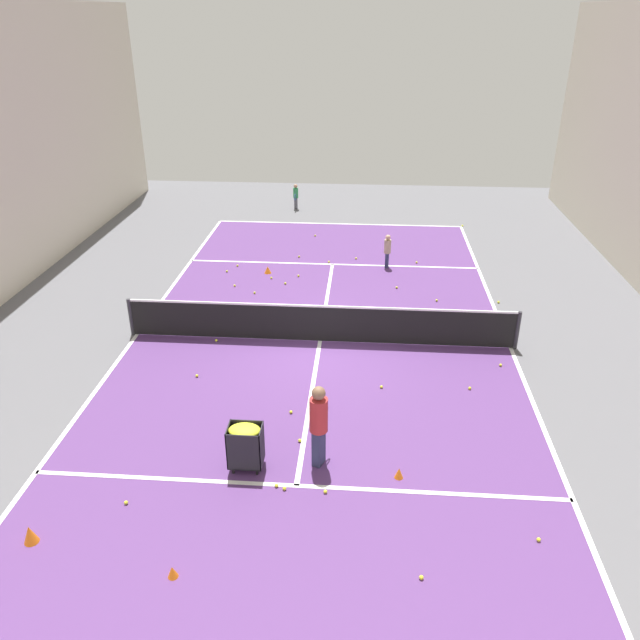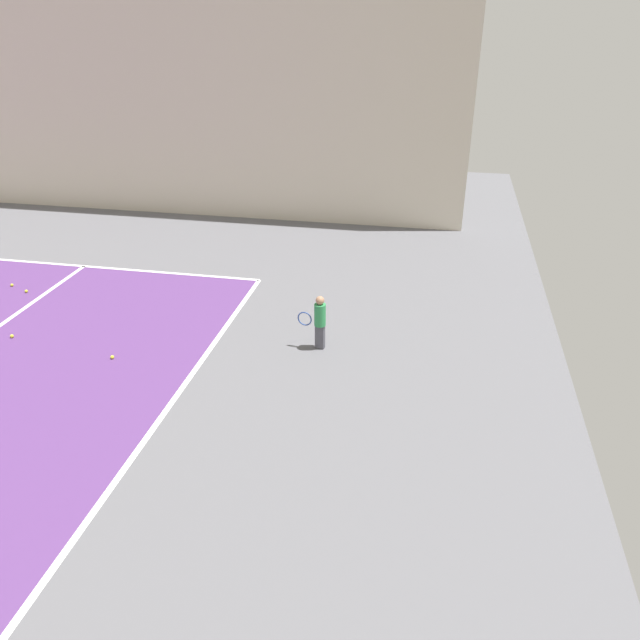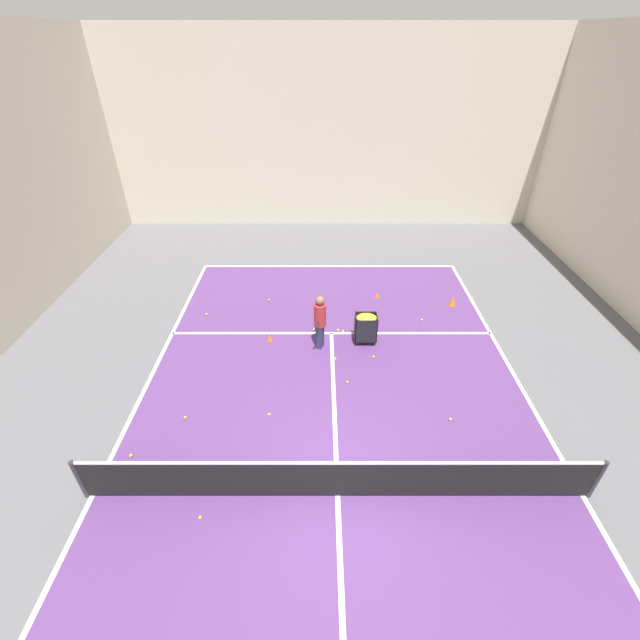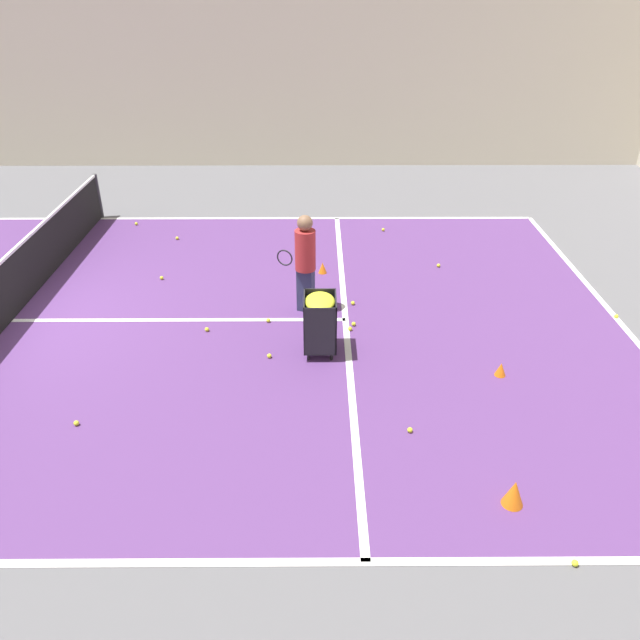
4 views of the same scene
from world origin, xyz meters
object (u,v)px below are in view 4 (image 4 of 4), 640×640
(training_cone_0, at_px, (323,268))
(ball_cart, at_px, (320,314))
(coach_at_net, at_px, (305,258))
(tennis_net, at_px, (4,292))

(training_cone_0, bearing_deg, ball_cart, -1.31)
(coach_at_net, xyz_separation_m, training_cone_0, (-1.50, 0.30, -0.86))
(tennis_net, distance_m, training_cone_0, 5.51)
(tennis_net, bearing_deg, training_cone_0, 109.65)
(tennis_net, height_order, training_cone_0, tennis_net)
(tennis_net, xyz_separation_m, coach_at_net, (-0.35, 4.87, 0.44))
(coach_at_net, bearing_deg, ball_cart, 122.21)
(coach_at_net, xyz_separation_m, ball_cart, (1.34, 0.24, -0.32))
(ball_cart, relative_size, training_cone_0, 4.38)
(ball_cart, height_order, training_cone_0, ball_cart)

